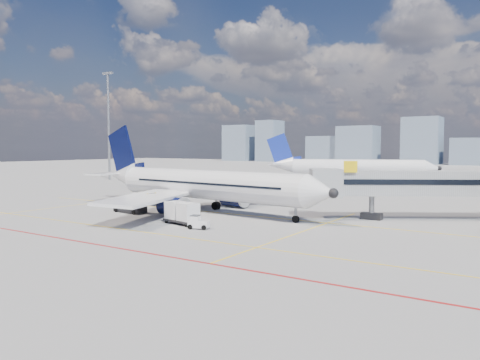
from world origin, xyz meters
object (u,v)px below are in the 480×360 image
at_px(main_aircraft, 199,185).
at_px(baggage_tug, 198,222).
at_px(ramp_worker, 194,216).
at_px(cargo_dolly, 182,212).
at_px(second_aircraft, 349,168).
at_px(belt_loader, 131,207).

bearing_deg(main_aircraft, baggage_tug, -46.17).
height_order(baggage_tug, ramp_worker, ramp_worker).
bearing_deg(main_aircraft, ramp_worker, -48.43).
distance_m(baggage_tug, cargo_dolly, 3.36).
bearing_deg(cargo_dolly, second_aircraft, 107.38).
distance_m(main_aircraft, second_aircraft, 54.27).
bearing_deg(second_aircraft, cargo_dolly, -104.68).
bearing_deg(second_aircraft, baggage_tug, -102.09).
xyz_separation_m(second_aircraft, cargo_dolly, (5.52, -62.74, -2.02)).
distance_m(second_aircraft, ramp_worker, 63.30).
xyz_separation_m(baggage_tug, ramp_worker, (-1.44, 1.18, 0.33)).
height_order(cargo_dolly, belt_loader, belt_loader).
bearing_deg(second_aircraft, ramp_worker, -103.24).
distance_m(second_aircraft, belt_loader, 59.99).
relative_size(belt_loader, ramp_worker, 3.36).
bearing_deg(ramp_worker, cargo_dolly, 84.96).
relative_size(main_aircraft, cargo_dolly, 8.45).
distance_m(main_aircraft, ramp_worker, 10.80).
height_order(second_aircraft, belt_loader, second_aircraft).
bearing_deg(belt_loader, cargo_dolly, -10.18).
distance_m(main_aircraft, baggage_tug, 12.63).
relative_size(second_aircraft, baggage_tug, 17.00).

